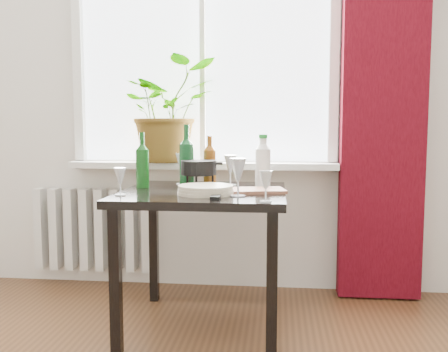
# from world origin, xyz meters

# --- Properties ---
(window) EXTENTS (1.72, 0.08, 1.62)m
(window) POSITION_xyz_m (0.00, 2.22, 1.60)
(window) COLOR white
(window) RESTS_ON ground
(windowsill) EXTENTS (1.72, 0.20, 0.04)m
(windowsill) POSITION_xyz_m (0.00, 2.15, 0.82)
(windowsill) COLOR silver
(windowsill) RESTS_ON ground
(curtain) EXTENTS (0.50, 0.12, 2.56)m
(curtain) POSITION_xyz_m (1.12, 2.12, 1.30)
(curtain) COLOR #39050D
(curtain) RESTS_ON ground
(radiator) EXTENTS (0.80, 0.10, 0.55)m
(radiator) POSITION_xyz_m (-0.75, 2.18, 0.38)
(radiator) COLOR silver
(radiator) RESTS_ON ground
(table) EXTENTS (0.85, 0.85, 0.74)m
(table) POSITION_xyz_m (0.10, 1.55, 0.65)
(table) COLOR black
(table) RESTS_ON ground
(potted_plant) EXTENTS (0.78, 0.75, 0.66)m
(potted_plant) POSITION_xyz_m (-0.22, 2.15, 1.17)
(potted_plant) COLOR #3A711E
(potted_plant) RESTS_ON windowsill
(wine_bottle_left) EXTENTS (0.09, 0.09, 0.31)m
(wine_bottle_left) POSITION_xyz_m (-0.25, 1.64, 0.89)
(wine_bottle_left) COLOR #0D4511
(wine_bottle_left) RESTS_ON table
(wine_bottle_right) EXTENTS (0.09, 0.09, 0.35)m
(wine_bottle_right) POSITION_xyz_m (-0.02, 1.74, 0.92)
(wine_bottle_right) COLOR #0C3F1A
(wine_bottle_right) RESTS_ON table
(bottle_amber) EXTENTS (0.09, 0.09, 0.29)m
(bottle_amber) POSITION_xyz_m (0.10, 1.79, 0.88)
(bottle_amber) COLOR brown
(bottle_amber) RESTS_ON table
(cleaning_bottle) EXTENTS (0.11, 0.11, 0.30)m
(cleaning_bottle) POSITION_xyz_m (0.40, 1.74, 0.89)
(cleaning_bottle) COLOR white
(cleaning_bottle) RESTS_ON table
(wineglass_front_right) EXTENTS (0.10, 0.10, 0.19)m
(wineglass_front_right) POSITION_xyz_m (0.30, 1.34, 0.83)
(wineglass_front_right) COLOR #B5B9C3
(wineglass_front_right) RESTS_ON table
(wineglass_far_right) EXTENTS (0.08, 0.08, 0.14)m
(wineglass_far_right) POSITION_xyz_m (0.43, 1.18, 0.81)
(wineglass_far_right) COLOR white
(wineglass_far_right) RESTS_ON table
(wineglass_back_center) EXTENTS (0.09, 0.09, 0.18)m
(wineglass_back_center) POSITION_xyz_m (0.22, 1.78, 0.83)
(wineglass_back_center) COLOR silver
(wineglass_back_center) RESTS_ON table
(wineglass_back_left) EXTENTS (0.10, 0.10, 0.19)m
(wineglass_back_left) POSITION_xyz_m (-0.06, 1.79, 0.83)
(wineglass_back_left) COLOR white
(wineglass_back_left) RESTS_ON table
(wineglass_front_left) EXTENTS (0.07, 0.07, 0.14)m
(wineglass_front_left) POSITION_xyz_m (-0.27, 1.31, 0.81)
(wineglass_front_left) COLOR silver
(wineglass_front_left) RESTS_ON table
(plate_stack) EXTENTS (0.34, 0.34, 0.05)m
(plate_stack) POSITION_xyz_m (0.13, 1.40, 0.76)
(plate_stack) COLOR beige
(plate_stack) RESTS_ON table
(fondue_pot) EXTENTS (0.26, 0.24, 0.15)m
(fondue_pot) POSITION_xyz_m (0.06, 1.64, 0.82)
(fondue_pot) COLOR black
(fondue_pot) RESTS_ON table
(tv_remote) EXTENTS (0.05, 0.15, 0.02)m
(tv_remote) POSITION_xyz_m (0.20, 1.28, 0.75)
(tv_remote) COLOR black
(tv_remote) RESTS_ON table
(cutting_board) EXTENTS (0.33, 0.25, 0.02)m
(cutting_board) POSITION_xyz_m (0.37, 1.51, 0.75)
(cutting_board) COLOR #8F5840
(cutting_board) RESTS_ON table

